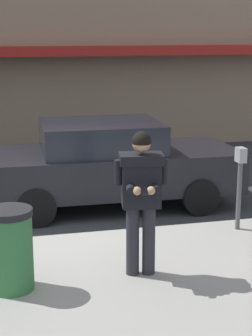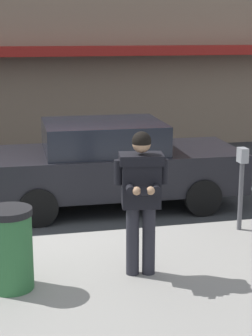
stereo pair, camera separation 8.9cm
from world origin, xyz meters
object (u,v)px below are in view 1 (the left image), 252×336
at_px(man_texting_on_phone, 141,188).
at_px(parking_meter, 240,176).
at_px(parked_sedan_mid, 109,163).
at_px(trash_bin, 10,249).

height_order(man_texting_on_phone, parking_meter, man_texting_on_phone).
distance_m(parked_sedan_mid, man_texting_on_phone, 3.34).
height_order(parked_sedan_mid, parking_meter, parked_sedan_mid).
height_order(parking_meter, trash_bin, parking_meter).
distance_m(parking_meter, trash_bin, 3.68).
height_order(man_texting_on_phone, trash_bin, man_texting_on_phone).
bearing_deg(parked_sedan_mid, trash_bin, -119.34).
distance_m(parked_sedan_mid, trash_bin, 3.83).
height_order(parked_sedan_mid, man_texting_on_phone, man_texting_on_phone).
relative_size(man_texting_on_phone, parking_meter, 1.42).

